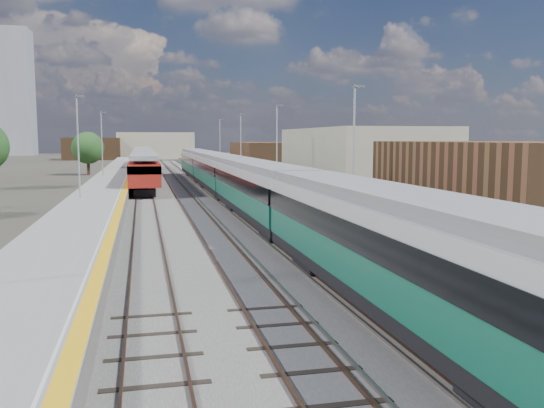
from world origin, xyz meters
name	(u,v)px	position (x,y,z in m)	size (l,w,h in m)	color
ground	(198,190)	(0.00, 50.00, 0.00)	(320.00, 320.00, 0.00)	#47443A
ballast_bed	(175,188)	(-2.25, 52.50, 0.03)	(10.50, 155.00, 0.06)	#565451
tracks	(180,186)	(-1.65, 54.18, 0.11)	(8.96, 160.00, 0.17)	#4C3323
platform_right	(244,182)	(5.28, 52.49, 0.54)	(4.70, 155.00, 8.52)	slate
platform_left	(110,185)	(-9.05, 52.49, 0.52)	(4.30, 155.00, 8.52)	slate
buildings	(89,117)	(-18.12, 138.60, 10.70)	(72.00, 185.50, 40.00)	brown
green_train	(233,177)	(1.50, 35.65, 2.28)	(2.94, 81.75, 3.23)	black
red_train	(143,162)	(-5.50, 70.48, 2.19)	(2.94, 59.59, 3.71)	black
tree_c	(88,148)	(-13.44, 78.70, 4.01)	(4.70, 4.70, 6.37)	#382619
tree_d	(359,151)	(24.69, 67.40, 3.61)	(4.24, 4.24, 5.74)	#382619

